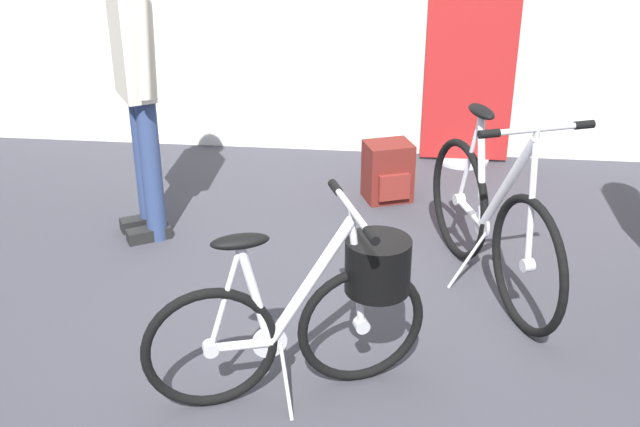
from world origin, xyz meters
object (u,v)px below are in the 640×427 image
Objects in this scene: display_bike_left at (491,222)px; visitor_near_wall at (138,69)px; folding_bike_foreground at (319,305)px; backpack_on_floor at (388,172)px; floor_banner_stand at (472,49)px.

display_bike_left is 0.78× the size of visitor_near_wall.
folding_bike_foreground is 1.93m from backpack_on_floor.
floor_banner_stand is 1.63× the size of folding_bike_foreground.
folding_bike_foreground is at bearing -49.84° from visitor_near_wall.
visitor_near_wall is at bearing 167.31° from display_bike_left.
folding_bike_foreground is (-0.72, -2.62, -0.40)m from floor_banner_stand.
folding_bike_foreground is 1.79m from visitor_near_wall.
floor_banner_stand is 1.34× the size of display_bike_left.
backpack_on_floor is (-0.51, -0.71, -0.61)m from floor_banner_stand.
visitor_near_wall is (-1.82, -1.32, 0.17)m from floor_banner_stand.
folding_bike_foreground is at bearing -129.97° from display_bike_left.
visitor_near_wall is at bearing -144.07° from floor_banner_stand.
display_bike_left is 1.97m from visitor_near_wall.
visitor_near_wall reaches higher than backpack_on_floor.
backpack_on_floor is at bearing 24.98° from visitor_near_wall.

